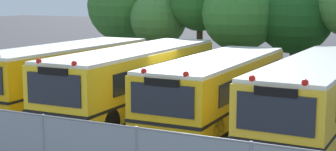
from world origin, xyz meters
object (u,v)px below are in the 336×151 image
(school_bus_3, at_px, (319,93))
(tree_2, at_px, (198,1))
(tree_3, at_px, (242,13))
(tree_0, at_px, (126,3))
(tree_1, at_px, (160,20))
(school_bus_0, at_px, (67,71))
(school_bus_2, at_px, (218,86))
(tree_4, at_px, (293,15))
(school_bus_1, at_px, (136,77))

(school_bus_3, xyz_separation_m, tree_2, (-8.43, 9.27, 2.99))
(tree_2, bearing_deg, school_bus_3, -47.69)
(school_bus_3, height_order, tree_3, tree_3)
(tree_0, relative_size, tree_1, 1.29)
(tree_1, relative_size, tree_2, 0.82)
(tree_2, bearing_deg, school_bus_0, -105.27)
(school_bus_2, distance_m, tree_3, 8.97)
(school_bus_2, relative_size, tree_3, 1.63)
(school_bus_3, xyz_separation_m, tree_1, (-10.87, 9.18, 1.91))
(tree_0, height_order, tree_2, tree_0)
(school_bus_0, distance_m, tree_0, 11.12)
(tree_0, height_order, tree_4, tree_0)
(school_bus_3, relative_size, tree_3, 1.86)
(school_bus_3, distance_m, tree_0, 17.77)
(school_bus_0, bearing_deg, school_bus_1, 177.94)
(school_bus_2, distance_m, tree_4, 9.62)
(tree_1, height_order, tree_3, tree_3)
(school_bus_0, bearing_deg, tree_3, -122.04)
(school_bus_2, height_order, tree_4, tree_4)
(school_bus_3, bearing_deg, school_bus_2, 2.14)
(school_bus_3, xyz_separation_m, tree_3, (-5.53, 8.40, 2.39))
(tree_4, bearing_deg, tree_2, -179.78)
(tree_2, xyz_separation_m, tree_3, (2.90, -0.87, -0.60))
(school_bus_0, height_order, tree_3, tree_3)
(tree_1, bearing_deg, tree_3, -8.34)
(school_bus_0, bearing_deg, tree_2, -103.88)
(school_bus_0, relative_size, tree_0, 1.53)
(school_bus_1, xyz_separation_m, tree_1, (-3.61, 9.10, 1.88))
(school_bus_1, bearing_deg, tree_4, -114.93)
(school_bus_2, height_order, tree_1, tree_1)
(school_bus_0, xyz_separation_m, school_bus_2, (7.22, -0.32, -0.06))
(school_bus_3, height_order, tree_1, tree_1)
(school_bus_0, xyz_separation_m, school_bus_3, (10.88, -0.29, 0.00))
(school_bus_1, relative_size, tree_0, 1.66)
(school_bus_1, height_order, school_bus_3, school_bus_1)
(school_bus_3, relative_size, tree_1, 2.15)
(school_bus_1, distance_m, tree_2, 9.73)
(tree_2, bearing_deg, school_bus_2, -62.81)
(school_bus_0, height_order, school_bus_3, school_bus_0)
(school_bus_0, bearing_deg, school_bus_3, 179.85)
(tree_0, distance_m, tree_3, 8.74)
(school_bus_0, distance_m, tree_3, 10.00)
(school_bus_1, height_order, tree_1, tree_1)
(school_bus_0, xyz_separation_m, tree_2, (2.45, 8.97, 2.99))
(tree_0, distance_m, tree_2, 5.71)
(school_bus_2, relative_size, tree_4, 1.63)
(tree_0, height_order, tree_3, tree_0)
(tree_1, bearing_deg, school_bus_3, -40.18)
(school_bus_1, relative_size, tree_4, 1.84)
(tree_3, bearing_deg, tree_2, 163.28)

